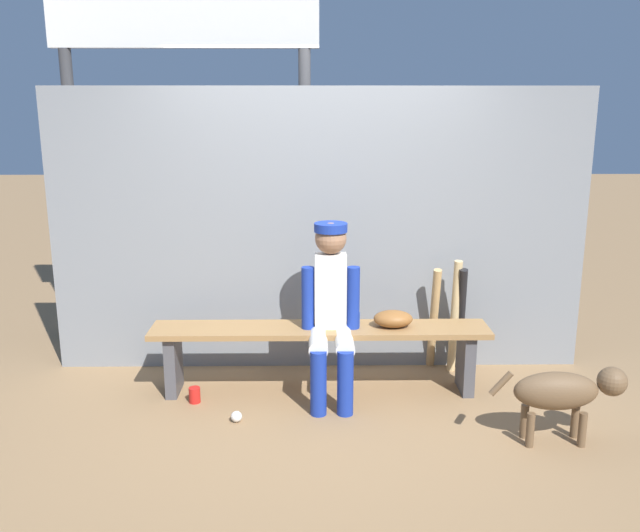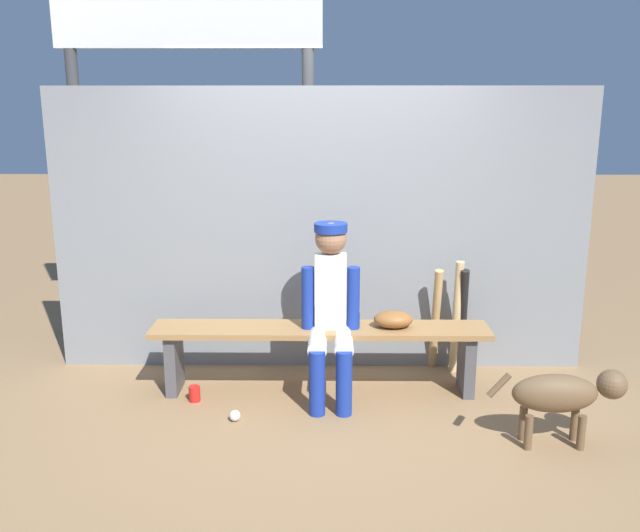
{
  "view_description": "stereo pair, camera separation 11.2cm",
  "coord_description": "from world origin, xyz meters",
  "px_view_note": "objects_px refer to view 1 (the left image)",
  "views": [
    {
      "loc": [
        -0.06,
        -4.61,
        2.07
      ],
      "look_at": [
        0.0,
        0.0,
        0.94
      ],
      "focal_mm": 38.2,
      "sensor_mm": 36.0,
      "label": 1
    },
    {
      "loc": [
        0.05,
        -4.61,
        2.07
      ],
      "look_at": [
        0.0,
        0.0,
        0.94
      ],
      "focal_mm": 38.2,
      "sensor_mm": 36.0,
      "label": 2
    }
  ],
  "objects_px": {
    "bat_wood_tan": "(434,319)",
    "baseball_glove": "(393,319)",
    "cup_on_ground": "(195,395)",
    "cup_on_bench": "(354,320)",
    "player_seated": "(331,306)",
    "dog": "(565,391)",
    "dugout_bench": "(320,342)",
    "scoreboard": "(190,28)",
    "bat_aluminum_black": "(461,319)",
    "baseball": "(236,417)",
    "bat_wood_natural": "(455,317)"
  },
  "relations": [
    {
      "from": "bat_aluminum_black",
      "to": "cup_on_ground",
      "type": "relative_size",
      "value": 7.8
    },
    {
      "from": "bat_wood_tan",
      "to": "bat_wood_natural",
      "type": "relative_size",
      "value": 0.94
    },
    {
      "from": "player_seated",
      "to": "bat_wood_tan",
      "type": "height_order",
      "value": "player_seated"
    },
    {
      "from": "dugout_bench",
      "to": "scoreboard",
      "type": "bearing_deg",
      "value": 131.85
    },
    {
      "from": "baseball",
      "to": "cup_on_ground",
      "type": "xyz_separation_m",
      "value": [
        -0.32,
        0.3,
        0.02
      ]
    },
    {
      "from": "baseball_glove",
      "to": "scoreboard",
      "type": "relative_size",
      "value": 0.08
    },
    {
      "from": "dugout_bench",
      "to": "dog",
      "type": "distance_m",
      "value": 1.68
    },
    {
      "from": "bat_aluminum_black",
      "to": "scoreboard",
      "type": "height_order",
      "value": "scoreboard"
    },
    {
      "from": "bat_aluminum_black",
      "to": "baseball",
      "type": "bearing_deg",
      "value": -152.83
    },
    {
      "from": "cup_on_ground",
      "to": "cup_on_bench",
      "type": "relative_size",
      "value": 1.0
    },
    {
      "from": "dog",
      "to": "dugout_bench",
      "type": "bearing_deg",
      "value": 152.39
    },
    {
      "from": "bat_wood_natural",
      "to": "dog",
      "type": "height_order",
      "value": "bat_wood_natural"
    },
    {
      "from": "cup_on_bench",
      "to": "cup_on_ground",
      "type": "bearing_deg",
      "value": -170.74
    },
    {
      "from": "baseball_glove",
      "to": "bat_wood_natural",
      "type": "xyz_separation_m",
      "value": [
        0.52,
        0.34,
        -0.1
      ]
    },
    {
      "from": "bat_wood_tan",
      "to": "dog",
      "type": "bearing_deg",
      "value": -63.09
    },
    {
      "from": "baseball_glove",
      "to": "cup_on_ground",
      "type": "relative_size",
      "value": 2.55
    },
    {
      "from": "cup_on_ground",
      "to": "scoreboard",
      "type": "height_order",
      "value": "scoreboard"
    },
    {
      "from": "bat_aluminum_black",
      "to": "dugout_bench",
      "type": "bearing_deg",
      "value": -161.61
    },
    {
      "from": "bat_wood_tan",
      "to": "baseball",
      "type": "bearing_deg",
      "value": -148.5
    },
    {
      "from": "player_seated",
      "to": "baseball",
      "type": "bearing_deg",
      "value": -149.53
    },
    {
      "from": "bat_wood_natural",
      "to": "dugout_bench",
      "type": "bearing_deg",
      "value": -161.68
    },
    {
      "from": "scoreboard",
      "to": "dugout_bench",
      "type": "bearing_deg",
      "value": -48.15
    },
    {
      "from": "bat_aluminum_black",
      "to": "scoreboard",
      "type": "bearing_deg",
      "value": 159.73
    },
    {
      "from": "bat_wood_tan",
      "to": "bat_aluminum_black",
      "type": "height_order",
      "value": "bat_aluminum_black"
    },
    {
      "from": "player_seated",
      "to": "cup_on_ground",
      "type": "height_order",
      "value": "player_seated"
    },
    {
      "from": "bat_wood_natural",
      "to": "dog",
      "type": "distance_m",
      "value": 1.22
    },
    {
      "from": "bat_wood_natural",
      "to": "dog",
      "type": "relative_size",
      "value": 1.07
    },
    {
      "from": "dugout_bench",
      "to": "cup_on_ground",
      "type": "relative_size",
      "value": 21.97
    },
    {
      "from": "bat_wood_natural",
      "to": "baseball",
      "type": "xyz_separation_m",
      "value": [
        -1.6,
        -0.83,
        -0.42
      ]
    },
    {
      "from": "dugout_bench",
      "to": "baseball_glove",
      "type": "height_order",
      "value": "baseball_glove"
    },
    {
      "from": "bat_wood_tan",
      "to": "bat_wood_natural",
      "type": "height_order",
      "value": "bat_wood_natural"
    },
    {
      "from": "dugout_bench",
      "to": "dog",
      "type": "xyz_separation_m",
      "value": [
        1.49,
        -0.78,
        -0.04
      ]
    },
    {
      "from": "cup_on_ground",
      "to": "bat_aluminum_black",
      "type": "bearing_deg",
      "value": 15.4
    },
    {
      "from": "baseball",
      "to": "dog",
      "type": "bearing_deg",
      "value": -8.19
    },
    {
      "from": "dugout_bench",
      "to": "bat_wood_tan",
      "type": "xyz_separation_m",
      "value": [
        0.89,
        0.4,
        0.04
      ]
    },
    {
      "from": "baseball_glove",
      "to": "player_seated",
      "type": "bearing_deg",
      "value": -165.99
    },
    {
      "from": "baseball_glove",
      "to": "scoreboard",
      "type": "bearing_deg",
      "value": 143.51
    },
    {
      "from": "player_seated",
      "to": "baseball",
      "type": "distance_m",
      "value": 0.98
    },
    {
      "from": "bat_wood_natural",
      "to": "baseball",
      "type": "height_order",
      "value": "bat_wood_natural"
    },
    {
      "from": "bat_wood_natural",
      "to": "cup_on_bench",
      "type": "bearing_deg",
      "value": -156.74
    },
    {
      "from": "dugout_bench",
      "to": "bat_wood_tan",
      "type": "height_order",
      "value": "bat_wood_tan"
    },
    {
      "from": "bat_wood_tan",
      "to": "baseball_glove",
      "type": "bearing_deg",
      "value": -132.35
    },
    {
      "from": "baseball_glove",
      "to": "dog",
      "type": "xyz_separation_m",
      "value": [
        0.97,
        -0.78,
        -0.22
      ]
    },
    {
      "from": "dugout_bench",
      "to": "baseball",
      "type": "xyz_separation_m",
      "value": [
        -0.56,
        -0.48,
        -0.34
      ]
    },
    {
      "from": "cup_on_ground",
      "to": "dugout_bench",
      "type": "bearing_deg",
      "value": 11.59
    },
    {
      "from": "bat_wood_tan",
      "to": "cup_on_bench",
      "type": "xyz_separation_m",
      "value": [
        -0.64,
        -0.4,
        0.13
      ]
    },
    {
      "from": "baseball_glove",
      "to": "cup_on_bench",
      "type": "distance_m",
      "value": 0.28
    },
    {
      "from": "dog",
      "to": "bat_wood_tan",
      "type": "bearing_deg",
      "value": 116.91
    },
    {
      "from": "scoreboard",
      "to": "dog",
      "type": "height_order",
      "value": "scoreboard"
    },
    {
      "from": "player_seated",
      "to": "cup_on_ground",
      "type": "relative_size",
      "value": 11.34
    }
  ]
}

